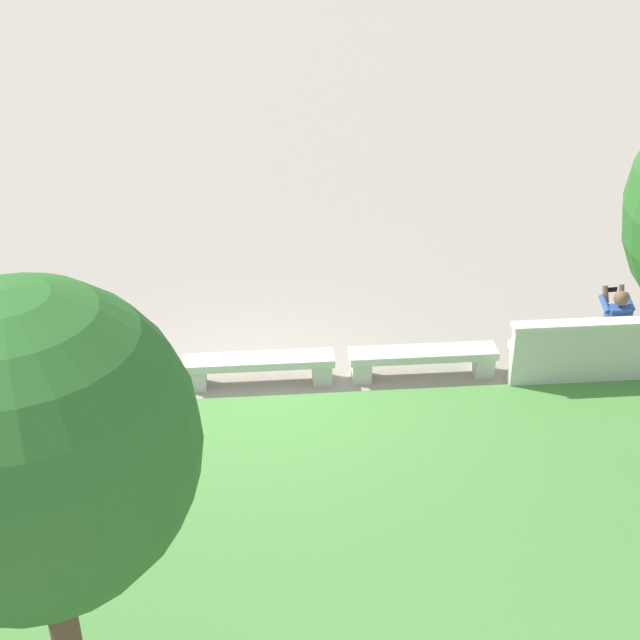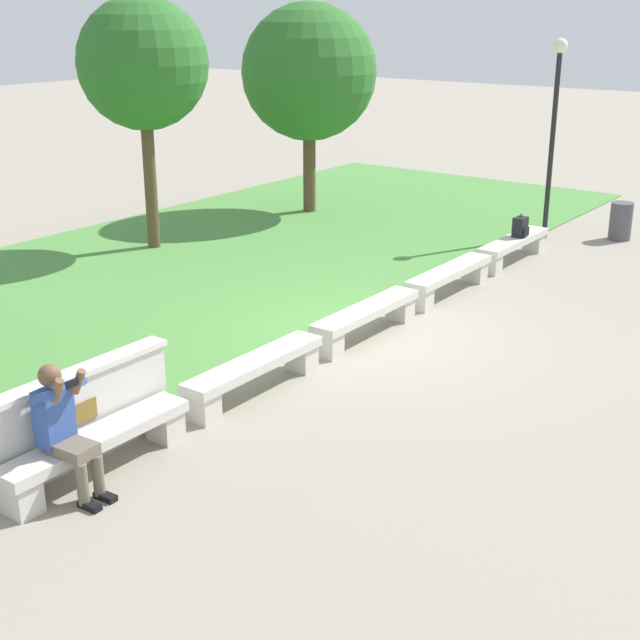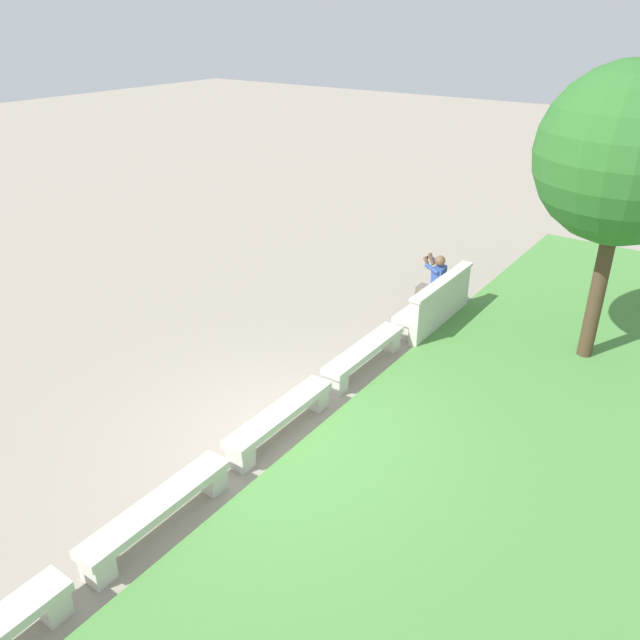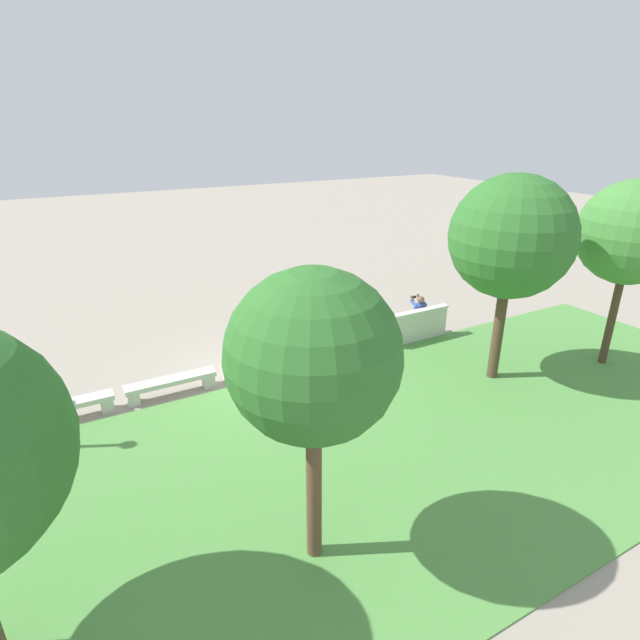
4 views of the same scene
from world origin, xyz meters
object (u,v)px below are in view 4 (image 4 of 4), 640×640
Objects in this scene: backpack at (52,398)px; person_photographer at (417,313)px; bench_far at (171,384)px; tree_right_background at (313,357)px; tree_left_background at (632,233)px; bench_main at (407,329)px; bench_mid at (262,362)px; tree_behind_wall at (512,238)px; bench_end at (62,409)px; bench_near at (340,344)px.

person_photographer is at bearing -179.81° from backpack.
backpack is at bearing -0.95° from bench_far.
tree_right_background is at bearing 97.51° from bench_far.
person_photographer is at bearing -51.30° from tree_left_background.
bench_main and bench_mid have the same top height.
tree_left_background is at bearing 165.12° from tree_behind_wall.
bench_end is 0.42× the size of tree_behind_wall.
bench_far is at bearing 180.00° from bench_end.
bench_far is 8.99m from tree_behind_wall.
tree_behind_wall is (0.04, 3.24, 3.02)m from person_photographer.
bench_mid is 0.42× the size of tree_behind_wall.
bench_far is at bearing -22.38° from tree_behind_wall.
bench_near is at bearing -48.28° from tree_behind_wall.
backpack is (5.01, -0.04, 0.32)m from bench_mid.
bench_end is 0.44× the size of tree_left_background.
bench_mid is at bearing 0.84° from person_photographer.
tree_right_background is (6.93, 6.10, 2.70)m from person_photographer.
bench_far is 0.44× the size of tree_left_background.
tree_behind_wall is 1.04× the size of tree_left_background.
bench_near is 8.12m from tree_left_background.
tree_behind_wall reaches higher than bench_near.
bench_end is at bearing 0.00° from bench_far.
bench_far is at bearing 179.05° from backpack.
tree_right_background is at bearing 41.37° from person_photographer.
backpack is 0.08× the size of tree_left_background.
tree_right_background is (10.24, 1.97, -0.25)m from tree_left_background.
person_photographer is 6.06m from tree_left_background.
bench_main is 9.39m from tree_right_background.
backpack reaches higher than bench_main.
person_photographer is at bearing -138.63° from tree_right_background.
bench_main is 0.44× the size of tree_left_background.
tree_behind_wall reaches higher than tree_left_background.
tree_behind_wall is at bearing 89.22° from person_photographer.
tree_left_background reaches higher than bench_far.
backpack is (0.15, -0.04, 0.32)m from bench_end.
tree_behind_wall reaches higher than bench_far.
tree_left_background is 1.08× the size of tree_right_background.
tree_right_background is (-0.79, 6.02, 3.13)m from bench_far.
bench_main is 6.47m from tree_left_background.
bench_main is 1.00× the size of bench_near.
tree_left_background reaches higher than bench_mid.
person_photographer is 4.43m from tree_behind_wall.
bench_near is at bearing 1.55° from person_photographer.
backpack is at bearing -60.91° from tree_right_background.
bench_near is 1.67× the size of person_photographer.
tree_behind_wall is at bearing 148.94° from bench_mid.
bench_main is 2.43m from bench_near.
tree_behind_wall is at bearing -157.43° from tree_right_background.
tree_right_background reaches higher than bench_main.
bench_end is 0.36m from backpack.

